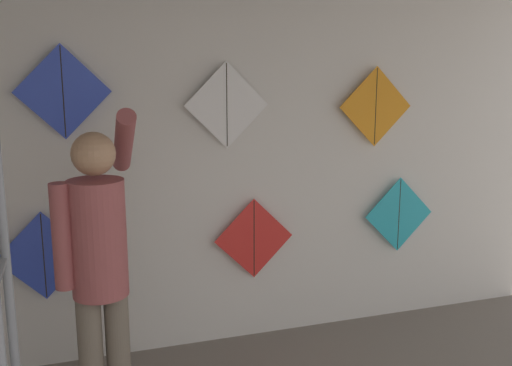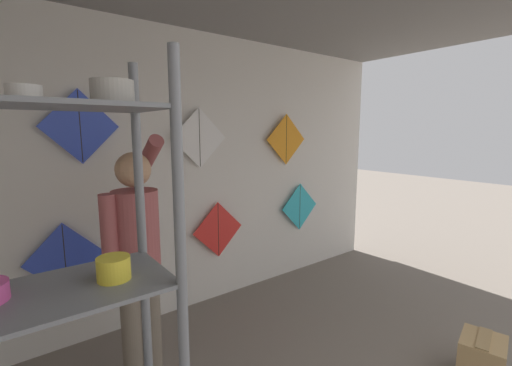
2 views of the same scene
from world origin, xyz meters
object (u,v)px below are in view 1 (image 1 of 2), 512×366
object	(u,v)px
kite_1	(254,238)
kite_3	(63,92)
kite_4	(227,105)
shopkeeper	(99,259)
kite_5	(376,107)
kite_0	(44,256)
kite_2	(399,214)

from	to	relation	value
kite_1	kite_3	size ratio (longest dim) A/B	1.00
kite_3	kite_4	world-z (taller)	kite_3
shopkeeper	kite_1	bearing A→B (deg)	27.17
kite_1	kite_5	xyz separation A→B (m)	(0.97, 0.00, 0.94)
kite_1	kite_4	distance (m)	1.00
kite_3	kite_5	xyz separation A→B (m)	(2.23, 0.00, -0.14)
kite_0	kite_4	distance (m)	1.58
kite_3	kite_5	bearing A→B (deg)	0.00
kite_4	kite_5	xyz separation A→B (m)	(1.16, 0.00, -0.03)
kite_0	kite_5	distance (m)	2.59
kite_0	kite_3	world-z (taller)	kite_3
kite_2	kite_3	xyz separation A→B (m)	(-2.48, 0.00, 1.00)
kite_2	shopkeeper	bearing A→B (deg)	-160.40
kite_1	kite_2	world-z (taller)	kite_2
kite_1	kite_4	bearing A→B (deg)	180.00
kite_0	kite_2	xyz separation A→B (m)	(2.67, 0.00, 0.06)
kite_1	kite_5	distance (m)	1.35
kite_0	shopkeeper	bearing A→B (deg)	-68.88
kite_5	kite_2	bearing A→B (deg)	0.00
shopkeeper	kite_2	bearing A→B (deg)	10.32
kite_2	kite_3	world-z (taller)	kite_3
kite_4	kite_0	bearing A→B (deg)	180.00
kite_0	kite_4	world-z (taller)	kite_4
kite_3	kite_5	world-z (taller)	kite_3
kite_1	kite_0	bearing A→B (deg)	180.00
kite_1	kite_2	xyz separation A→B (m)	(1.21, 0.00, 0.08)
kite_4	kite_5	world-z (taller)	kite_4
shopkeeper	kite_3	bearing A→B (deg)	89.85
kite_3	kite_5	size ratio (longest dim) A/B	1.00
kite_0	kite_2	world-z (taller)	kite_2
kite_0	kite_1	bearing A→B (deg)	0.00
kite_1	kite_2	distance (m)	1.22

